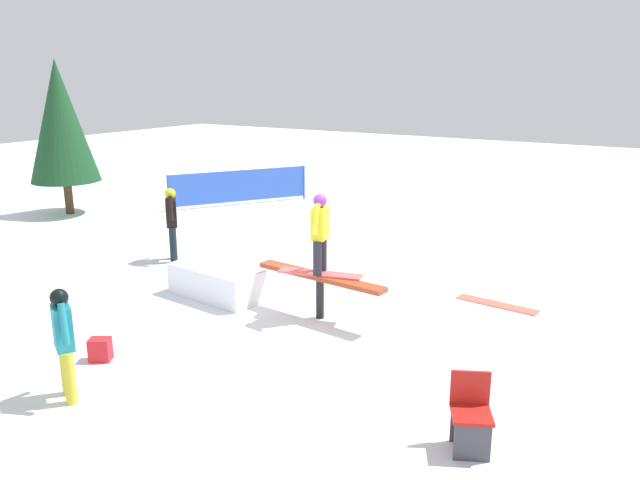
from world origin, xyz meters
TOP-DOWN VIEW (x-y plane):
  - ground_plane at (0.00, 0.00)m, footprint 60.00×60.00m
  - rail_feature at (0.00, 0.00)m, footprint 2.52×0.51m
  - snow_kicker_ramp at (-2.16, 0.20)m, footprint 1.93×1.66m
  - main_rider_on_rail at (0.00, 0.00)m, footprint 1.46×0.75m
  - bystander_black at (-4.56, 1.15)m, footprint 0.54×0.55m
  - bystander_teal at (-1.31, -4.03)m, footprint 0.63×0.41m
  - loose_snowboard_coral at (2.41, 2.21)m, footprint 1.50×0.41m
  - folding_chair at (3.44, -2.39)m, footprint 0.59×0.59m
  - backpack_on_snow at (-1.88, -3.08)m, footprint 0.37×0.34m
  - safety_fence at (-7.14, 6.69)m, footprint 2.48×3.83m
  - pine_tree_far at (-10.64, 3.01)m, footprint 1.96×1.96m

SIDE VIEW (x-z plane):
  - ground_plane at x=0.00m, z-range 0.00..0.00m
  - loose_snowboard_coral at x=2.41m, z-range 0.00..0.02m
  - backpack_on_snow at x=-1.88m, z-range 0.00..0.34m
  - snow_kicker_ramp at x=-2.16m, z-range 0.00..0.59m
  - folding_chair at x=3.44m, z-range -0.03..0.85m
  - safety_fence at x=-7.14m, z-range 0.05..1.15m
  - rail_feature at x=0.00m, z-range 0.28..1.07m
  - bystander_teal at x=-1.31m, z-range 0.09..1.59m
  - bystander_black at x=-4.56m, z-range 0.10..1.75m
  - main_rider_on_rail at x=0.00m, z-range 0.79..2.17m
  - pine_tree_far at x=-10.64m, z-range 0.48..4.94m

